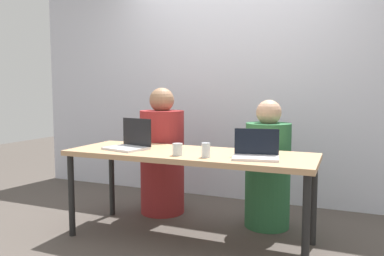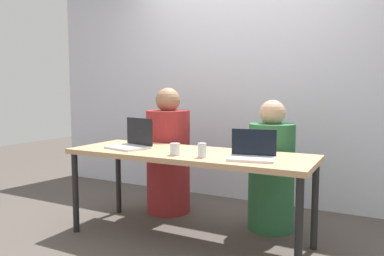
{
  "view_description": "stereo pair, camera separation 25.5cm",
  "coord_description": "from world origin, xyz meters",
  "views": [
    {
      "loc": [
        1.12,
        -2.64,
        1.17
      ],
      "look_at": [
        0.0,
        0.07,
        0.89
      ],
      "focal_mm": 35.0,
      "sensor_mm": 36.0,
      "label": 1
    },
    {
      "loc": [
        1.36,
        -2.53,
        1.17
      ],
      "look_at": [
        0.0,
        0.07,
        0.89
      ],
      "focal_mm": 35.0,
      "sensor_mm": 36.0,
      "label": 2
    }
  ],
  "objects": [
    {
      "name": "person_on_left",
      "position": [
        -0.51,
        0.54,
        0.54
      ],
      "size": [
        0.49,
        0.49,
        1.21
      ],
      "rotation": [
        0.0,
        0.0,
        2.95
      ],
      "color": "maroon",
      "rests_on": "ground"
    },
    {
      "name": "water_glass_right",
      "position": [
        0.21,
        -0.18,
        0.75
      ],
      "size": [
        0.06,
        0.06,
        0.1
      ],
      "color": "silver",
      "rests_on": "desk"
    },
    {
      "name": "laptop_front_left",
      "position": [
        -0.51,
        -0.04,
        0.76
      ],
      "size": [
        0.37,
        0.33,
        0.24
      ],
      "rotation": [
        0.0,
        0.0,
        -0.25
      ],
      "color": "silver",
      "rests_on": "desk"
    },
    {
      "name": "desk",
      "position": [
        0.0,
        0.0,
        0.65
      ],
      "size": [
        1.93,
        0.66,
        0.71
      ],
      "color": "tan",
      "rests_on": "ground"
    },
    {
      "name": "person_on_right",
      "position": [
        0.51,
        0.54,
        0.49
      ],
      "size": [
        0.43,
        0.43,
        1.1
      ],
      "rotation": [
        0.0,
        0.0,
        3.02
      ],
      "color": "#2C673C",
      "rests_on": "ground"
    },
    {
      "name": "ground_plane",
      "position": [
        0.0,
        0.0,
        0.0
      ],
      "size": [
        12.0,
        12.0,
        0.0
      ],
      "primitive_type": "plane",
      "color": "#4B433D"
    },
    {
      "name": "laptop_front_right",
      "position": [
        0.55,
        -0.08,
        0.75
      ],
      "size": [
        0.35,
        0.26,
        0.2
      ],
      "rotation": [
        0.0,
        0.0,
        0.18
      ],
      "color": "silver",
      "rests_on": "desk"
    },
    {
      "name": "water_glass_center",
      "position": [
        -0.01,
        -0.18,
        0.74
      ],
      "size": [
        0.08,
        0.08,
        0.09
      ],
      "color": "silver",
      "rests_on": "desk"
    },
    {
      "name": "back_wall",
      "position": [
        0.0,
        1.3,
        1.25
      ],
      "size": [
        5.01,
        0.1,
        2.5
      ],
      "primitive_type": "cube",
      "color": "silver",
      "rests_on": "ground"
    }
  ]
}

